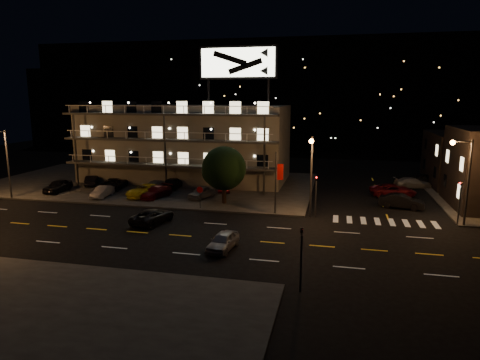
% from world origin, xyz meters
% --- Properties ---
extents(ground, '(140.00, 140.00, 0.00)m').
position_xyz_m(ground, '(0.00, 0.00, 0.00)').
color(ground, black).
rests_on(ground, ground).
extents(curb_nw, '(44.00, 24.00, 0.15)m').
position_xyz_m(curb_nw, '(-14.00, 20.00, 0.07)').
color(curb_nw, '#32312F').
rests_on(curb_nw, ground).
extents(motel, '(28.00, 13.80, 18.10)m').
position_xyz_m(motel, '(-9.94, 23.88, 5.34)').
color(motel, gray).
rests_on(motel, ground).
extents(hill_backdrop, '(120.00, 25.00, 24.00)m').
position_xyz_m(hill_backdrop, '(-5.94, 68.78, 11.55)').
color(hill_backdrop, black).
rests_on(hill_backdrop, ground).
extents(streetlight_nw, '(0.44, 1.92, 8.00)m').
position_xyz_m(streetlight_nw, '(-26.00, 7.94, 4.96)').
color(streetlight_nw, '#2D2D30').
rests_on(streetlight_nw, ground).
extents(streetlight_nc, '(0.44, 1.92, 8.00)m').
position_xyz_m(streetlight_nc, '(8.50, 7.94, 4.96)').
color(streetlight_nc, '#2D2D30').
rests_on(streetlight_nc, ground).
extents(streetlight_ne, '(1.92, 0.44, 8.00)m').
position_xyz_m(streetlight_ne, '(22.14, 8.30, 4.96)').
color(streetlight_ne, '#2D2D30').
rests_on(streetlight_ne, ground).
extents(signal_nw, '(0.20, 0.27, 4.60)m').
position_xyz_m(signal_nw, '(9.00, 8.50, 2.57)').
color(signal_nw, '#2D2D30').
rests_on(signal_nw, ground).
extents(signal_sw, '(0.20, 0.27, 4.60)m').
position_xyz_m(signal_sw, '(9.00, -8.50, 2.57)').
color(signal_sw, '#2D2D30').
rests_on(signal_sw, ground).
extents(signal_ne, '(0.27, 0.20, 4.60)m').
position_xyz_m(signal_ne, '(22.00, 8.50, 2.57)').
color(signal_ne, '#2D2D30').
rests_on(signal_ne, ground).
extents(banner_north, '(0.83, 0.16, 6.40)m').
position_xyz_m(banner_north, '(5.09, 8.40, 3.43)').
color(banner_north, '#2D2D30').
rests_on(banner_north, ground).
extents(stop_sign, '(0.91, 0.11, 2.61)m').
position_xyz_m(stop_sign, '(-3.00, 8.57, 1.71)').
color(stop_sign, '#2D2D30').
rests_on(stop_sign, ground).
extents(tree, '(5.01, 4.83, 6.32)m').
position_xyz_m(tree, '(-1.16, 11.35, 3.90)').
color(tree, black).
rests_on(tree, curb_nw).
extents(lot_car_0, '(1.88, 4.43, 1.49)m').
position_xyz_m(lot_car_0, '(-22.61, 12.21, 0.90)').
color(lot_car_0, black).
rests_on(lot_car_0, curb_nw).
extents(lot_car_1, '(1.55, 3.89, 1.26)m').
position_xyz_m(lot_car_1, '(-15.76, 10.87, 0.78)').
color(lot_car_1, gray).
rests_on(lot_car_1, curb_nw).
extents(lot_car_2, '(4.20, 5.60, 1.41)m').
position_xyz_m(lot_car_2, '(-10.90, 12.32, 0.86)').
color(lot_car_2, yellow).
rests_on(lot_car_2, curb_nw).
extents(lot_car_3, '(3.10, 4.92, 1.33)m').
position_xyz_m(lot_car_3, '(-9.56, 12.11, 0.81)').
color(lot_car_3, '#5F0D15').
rests_on(lot_car_3, curb_nw).
extents(lot_car_4, '(2.72, 4.27, 1.35)m').
position_xyz_m(lot_car_4, '(-4.30, 13.16, 0.83)').
color(lot_car_4, gray).
rests_on(lot_car_4, curb_nw).
extents(lot_car_5, '(2.87, 4.20, 1.31)m').
position_xyz_m(lot_car_5, '(-20.78, 16.83, 0.81)').
color(lot_car_5, black).
rests_on(lot_car_5, curb_nw).
extents(lot_car_6, '(2.87, 5.15, 1.36)m').
position_xyz_m(lot_car_6, '(-16.73, 15.51, 0.83)').
color(lot_car_6, black).
rests_on(lot_car_6, curb_nw).
extents(lot_car_7, '(3.20, 5.08, 1.37)m').
position_xyz_m(lot_car_7, '(-10.65, 15.40, 0.84)').
color(lot_car_7, gray).
rests_on(lot_car_7, curb_nw).
extents(lot_car_8, '(2.00, 4.45, 1.48)m').
position_xyz_m(lot_car_8, '(-9.36, 17.07, 0.89)').
color(lot_car_8, black).
rests_on(lot_car_8, curb_nw).
extents(lot_car_9, '(2.27, 4.19, 1.31)m').
position_xyz_m(lot_car_9, '(-2.65, 17.14, 0.81)').
color(lot_car_9, '#5F0D15').
rests_on(lot_car_9, curb_nw).
extents(side_car_0, '(4.84, 2.54, 1.52)m').
position_xyz_m(side_car_0, '(17.78, 13.85, 0.76)').
color(side_car_0, black).
rests_on(side_car_0, ground).
extents(side_car_1, '(5.74, 3.57, 1.48)m').
position_xyz_m(side_car_1, '(17.58, 19.58, 0.74)').
color(side_car_1, '#5F0D15').
rests_on(side_car_1, ground).
extents(side_car_2, '(4.92, 2.66, 1.36)m').
position_xyz_m(side_car_2, '(20.64, 25.09, 0.68)').
color(side_car_2, gray).
rests_on(side_car_2, ground).
extents(side_car_3, '(4.42, 1.85, 1.49)m').
position_xyz_m(side_car_3, '(23.14, 28.14, 0.75)').
color(side_car_3, black).
rests_on(side_car_3, ground).
extents(road_car_east, '(2.06, 4.15, 1.36)m').
position_xyz_m(road_car_east, '(2.48, -2.46, 0.68)').
color(road_car_east, gray).
rests_on(road_car_east, ground).
extents(road_car_west, '(3.19, 5.28, 1.37)m').
position_xyz_m(road_car_west, '(-5.82, 2.89, 0.69)').
color(road_car_west, black).
rests_on(road_car_west, ground).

